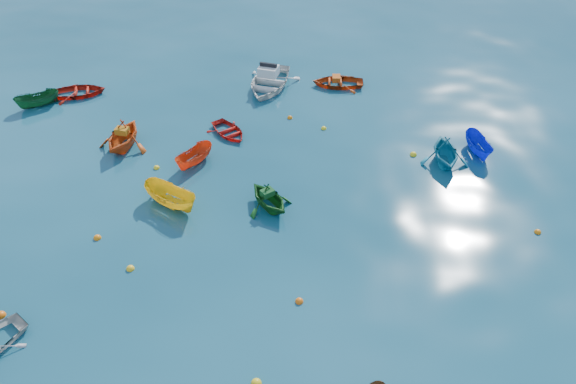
{
  "coord_description": "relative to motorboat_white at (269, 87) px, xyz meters",
  "views": [
    {
      "loc": [
        0.46,
        -16.38,
        17.44
      ],
      "look_at": [
        0.0,
        5.0,
        0.4
      ],
      "focal_mm": 35.0,
      "sensor_mm": 36.0,
      "label": 1
    }
  ],
  "objects": [
    {
      "name": "tarp_green_b",
      "position": [
        0.53,
        -12.08,
        0.84
      ],
      "size": [
        0.75,
        0.72,
        0.29
      ],
      "primitive_type": "cube",
      "rotation": [
        0.0,
        0.0,
        0.64
      ],
      "color": "#134D1D",
      "rests_on": "dinghy_green_n"
    },
    {
      "name": "dinghy_red_nw",
      "position": [
        -12.04,
        -1.32,
        0.0
      ],
      "size": [
        3.78,
        3.07,
        0.69
      ],
      "primitive_type": "imported",
      "rotation": [
        0.0,
        0.0,
        1.8
      ],
      "color": "#B51C0F",
      "rests_on": "ground"
    },
    {
      "name": "buoy_or_e",
      "position": [
        1.44,
        -3.87,
        0.0
      ],
      "size": [
        0.32,
        0.32,
        0.32
      ],
      "primitive_type": "sphere",
      "color": "orange",
      "rests_on": "ground"
    },
    {
      "name": "buoy_or_a",
      "position": [
        -9.57,
        -18.96,
        0.0
      ],
      "size": [
        0.39,
        0.39,
        0.39
      ],
      "primitive_type": "sphere",
      "color": "orange",
      "rests_on": "ground"
    },
    {
      "name": "sampan_orange_n",
      "position": [
        -3.52,
        -8.64,
        0.0
      ],
      "size": [
        2.25,
        2.7,
        1.0
      ],
      "primitive_type": "imported",
      "rotation": [
        0.0,
        0.0,
        -0.59
      ],
      "color": "#E64215",
      "rests_on": "ground"
    },
    {
      "name": "motorboat_white",
      "position": [
        0.0,
        0.0,
        0.0
      ],
      "size": [
        4.58,
        5.53,
        1.6
      ],
      "primitive_type": "imported",
      "rotation": [
        0.0,
        0.0,
        -0.27
      ],
      "color": "silver",
      "rests_on": "ground"
    },
    {
      "name": "buoy_ye_b",
      "position": [
        -5.11,
        -16.37,
        0.0
      ],
      "size": [
        0.35,
        0.35,
        0.35
      ],
      "primitive_type": "sphere",
      "color": "yellow",
      "rests_on": "ground"
    },
    {
      "name": "sampan_blue_far",
      "position": [
        11.76,
        -7.27,
        0.0
      ],
      "size": [
        1.35,
        2.79,
        1.04
      ],
      "primitive_type": "imported",
      "rotation": [
        0.0,
        0.0,
        0.13
      ],
      "color": "#1122D7",
      "rests_on": "ground"
    },
    {
      "name": "sampan_green_far",
      "position": [
        -14.07,
        -2.8,
        0.0
      ],
      "size": [
        2.78,
        2.26,
        1.03
      ],
      "primitive_type": "imported",
      "rotation": [
        0.0,
        0.0,
        -1.01
      ],
      "color": "#114C24",
      "rests_on": "ground"
    },
    {
      "name": "buoy_or_c",
      "position": [
        -7.07,
        -14.5,
        0.0
      ],
      "size": [
        0.35,
        0.35,
        0.35
      ],
      "primitive_type": "sphere",
      "color": "orange",
      "rests_on": "ground"
    },
    {
      "name": "buoy_or_b",
      "position": [
        2.09,
        -18.0,
        0.0
      ],
      "size": [
        0.34,
        0.34,
        0.34
      ],
      "primitive_type": "sphere",
      "color": "orange",
      "rests_on": "ground"
    },
    {
      "name": "buoy_ye_d",
      "position": [
        -5.49,
        -9.09,
        0.0
      ],
      "size": [
        0.32,
        0.32,
        0.32
      ],
      "primitive_type": "sphere",
      "color": "yellow",
      "rests_on": "ground"
    },
    {
      "name": "dinghy_red_far",
      "position": [
        -2.03,
        -5.68,
        0.0
      ],
      "size": [
        3.2,
        3.34,
        0.56
      ],
      "primitive_type": "imported",
      "rotation": [
        0.0,
        0.0,
        0.66
      ],
      "color": "red",
      "rests_on": "ground"
    },
    {
      "name": "buoy_ye_c",
      "position": [
        3.44,
        -5.01,
        0.0
      ],
      "size": [
        0.32,
        0.32,
        0.32
      ],
      "primitive_type": "sphere",
      "color": "yellow",
      "rests_on": "ground"
    },
    {
      "name": "dinghy_green_n",
      "position": [
        0.59,
        -12.16,
        0.0
      ],
      "size": [
        3.41,
        3.49,
        1.39
      ],
      "primitive_type": "imported",
      "rotation": [
        0.0,
        0.0,
        0.64
      ],
      "color": "#145719",
      "rests_on": "ground"
    },
    {
      "name": "sampan_yellow_mid",
      "position": [
        -4.09,
        -12.14,
        0.0
      ],
      "size": [
        3.29,
        2.75,
        1.22
      ],
      "primitive_type": "imported",
      "rotation": [
        0.0,
        0.0,
        0.98
      ],
      "color": "yellow",
      "rests_on": "ground"
    },
    {
      "name": "ground",
      "position": [
        1.5,
        -16.46,
        0.0
      ],
      "size": [
        160.0,
        160.0,
        0.0
      ],
      "primitive_type": "plane",
      "color": "#0A394A",
      "rests_on": "ground"
    },
    {
      "name": "dinghy_red_ne",
      "position": [
        4.49,
        0.34,
        0.0
      ],
      "size": [
        3.33,
        2.41,
        0.68
      ],
      "primitive_type": "imported",
      "rotation": [
        0.0,
        0.0,
        -1.59
      ],
      "color": "#BA3D0F",
      "rests_on": "ground"
    },
    {
      "name": "dinghy_orange_w",
      "position": [
        -7.67,
        -7.12,
        0.0
      ],
      "size": [
        3.32,
        3.68,
        1.69
      ],
      "primitive_type": "imported",
      "rotation": [
        0.0,
        0.0,
        -0.19
      ],
      "color": "#D64D14",
      "rests_on": "ground"
    },
    {
      "name": "tarp_orange_a",
      "position": [
        -7.66,
        -7.07,
        1.01
      ],
      "size": [
        0.77,
        0.64,
        0.33
      ],
      "primitive_type": "cube",
      "rotation": [
        0.0,
        0.0,
        -0.19
      ],
      "color": "#BB6F13",
      "rests_on": "dinghy_orange_w"
    },
    {
      "name": "dinghy_cyan_se",
      "position": [
        9.74,
        -8.23,
        0.0
      ],
      "size": [
        2.57,
        2.98,
        1.57
      ],
      "primitive_type": "imported",
      "rotation": [
        0.0,
        0.0,
        0.0
      ],
      "color": "teal",
      "rests_on": "ground"
    },
    {
      "name": "buoy_ye_e",
      "position": [
        8.24,
        -7.58,
        0.0
      ],
      "size": [
        0.38,
        0.38,
        0.38
      ],
      "primitive_type": "sphere",
      "color": "yellow",
      "rests_on": "ground"
    },
    {
      "name": "tarp_orange_b",
      "position": [
        4.39,
        0.34,
        0.51
      ],
      "size": [
        0.53,
        0.69,
        0.33
      ],
      "primitive_type": "cube",
      "rotation": [
        0.0,
        0.0,
        -1.59
      ],
      "color": "#CF5715",
      "rests_on": "dinghy_red_ne"
    },
    {
      "name": "buoy_ye_a",
      "position": [
        0.61,
        -21.73,
        0.0
      ],
      "size": [
        0.39,
        0.39,
        0.39
      ],
      "primitive_type": "sphere",
      "color": "yellow",
      "rests_on": "ground"
    },
    {
      "name": "buoy_or_d",
      "position": [
        12.98,
        -13.68,
        0.0
      ],
      "size": [
        0.32,
        0.32,
        0.32
      ],
      "primitive_type": "sphere",
      "color": "orange",
      "rests_on": "ground"
    }
  ]
}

